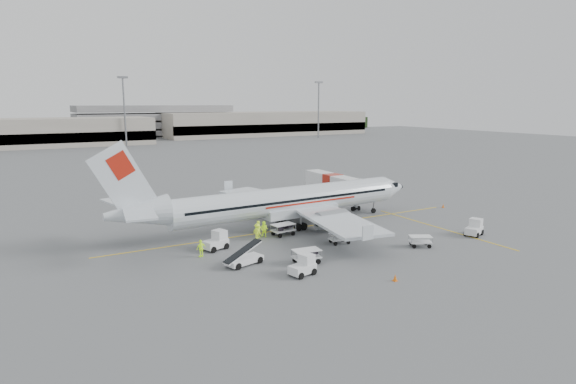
% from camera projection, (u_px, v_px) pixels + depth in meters
% --- Properties ---
extents(ground, '(360.00, 360.00, 0.00)m').
position_uv_depth(ground, '(297.00, 228.00, 54.36)').
color(ground, '#56595B').
extents(stripe_lead, '(44.00, 0.20, 0.01)m').
position_uv_depth(stripe_lead, '(297.00, 228.00, 54.36)').
color(stripe_lead, yellow).
rests_on(stripe_lead, ground).
extents(stripe_cross, '(0.20, 20.00, 0.01)m').
position_uv_depth(stripe_cross, '(439.00, 228.00, 54.33)').
color(stripe_cross, yellow).
rests_on(stripe_cross, ground).
extents(terminal_east, '(90.00, 26.00, 10.00)m').
position_uv_depth(terminal_east, '(266.00, 124.00, 211.40)').
color(terminal_east, gray).
rests_on(terminal_east, ground).
extents(parking_garage, '(62.00, 24.00, 14.00)m').
position_uv_depth(parking_garage, '(154.00, 120.00, 201.99)').
color(parking_garage, slate).
rests_on(parking_garage, ground).
extents(treeline, '(300.00, 3.00, 6.00)m').
position_uv_depth(treeline, '(86.00, 129.00, 203.39)').
color(treeline, black).
rests_on(treeline, ground).
extents(mast_center, '(3.20, 1.20, 22.00)m').
position_uv_depth(mast_center, '(125.00, 112.00, 155.64)').
color(mast_center, slate).
rests_on(mast_center, ground).
extents(mast_east, '(3.20, 1.20, 22.00)m').
position_uv_depth(mast_east, '(319.00, 110.00, 192.09)').
color(mast_east, slate).
rests_on(mast_east, ground).
extents(aircraft, '(38.56, 30.82, 10.31)m').
position_uv_depth(aircraft, '(290.00, 182.00, 54.09)').
color(aircraft, silver).
rests_on(aircraft, ground).
extents(jet_bridge, '(3.53, 15.63, 4.08)m').
position_uv_depth(jet_bridge, '(333.00, 189.00, 67.63)').
color(jet_bridge, silver).
rests_on(jet_bridge, ground).
extents(belt_loader, '(4.80, 2.82, 2.44)m').
position_uv_depth(belt_loader, '(244.00, 251.00, 41.75)').
color(belt_loader, silver).
rests_on(belt_loader, ground).
extents(tug_fore, '(2.58, 2.04, 1.75)m').
position_uv_depth(tug_fore, '(474.00, 227.00, 51.08)').
color(tug_fore, silver).
rests_on(tug_fore, ground).
extents(tug_mid, '(2.41, 1.72, 1.69)m').
position_uv_depth(tug_mid, '(302.00, 265.00, 39.27)').
color(tug_mid, silver).
rests_on(tug_mid, ground).
extents(tug_aft, '(2.66, 2.04, 1.82)m').
position_uv_depth(tug_aft, '(215.00, 240.00, 46.14)').
color(tug_aft, silver).
rests_on(tug_aft, ground).
extents(cart_loaded_a, '(2.55, 1.66, 1.27)m').
position_uv_depth(cart_loaded_a, '(283.00, 230.00, 51.14)').
color(cart_loaded_a, silver).
rests_on(cart_loaded_a, ground).
extents(cart_loaded_b, '(2.56, 1.69, 1.26)m').
position_uv_depth(cart_loaded_b, '(307.00, 256.00, 42.24)').
color(cart_loaded_b, silver).
rests_on(cart_loaded_b, ground).
extents(cart_empty_a, '(2.22, 1.51, 1.08)m').
position_uv_depth(cart_empty_a, '(340.00, 238.00, 48.20)').
color(cart_empty_a, silver).
rests_on(cart_empty_a, ground).
extents(cart_empty_b, '(2.45, 2.11, 1.10)m').
position_uv_depth(cart_empty_b, '(420.00, 241.00, 47.09)').
color(cart_empty_b, silver).
rests_on(cart_empty_b, ground).
extents(cone_nose, '(0.33, 0.33, 0.53)m').
position_uv_depth(cone_nose, '(443.00, 206.00, 64.82)').
color(cone_nose, orange).
rests_on(cone_nose, ground).
extents(cone_port, '(0.41, 0.41, 0.66)m').
position_uv_depth(cone_port, '(200.00, 198.00, 69.46)').
color(cone_port, orange).
rests_on(cone_port, ground).
extents(cone_stbd, '(0.35, 0.35, 0.58)m').
position_uv_depth(cone_stbd, '(395.00, 277.00, 38.08)').
color(cone_stbd, orange).
rests_on(cone_stbd, ground).
extents(crew_a, '(0.77, 0.78, 1.81)m').
position_uv_depth(crew_a, '(259.00, 229.00, 50.24)').
color(crew_a, '#D1FF26').
rests_on(crew_a, ground).
extents(crew_b, '(0.99, 1.03, 1.67)m').
position_uv_depth(crew_b, '(264.00, 229.00, 50.56)').
color(crew_b, '#D1FF26').
rests_on(crew_b, ground).
extents(crew_c, '(0.94, 1.24, 1.70)m').
position_uv_depth(crew_c, '(257.00, 232.00, 49.54)').
color(crew_c, '#D1FF26').
rests_on(crew_c, ground).
extents(crew_d, '(1.02, 0.61, 1.62)m').
position_uv_depth(crew_d, '(201.00, 248.00, 43.97)').
color(crew_d, '#D1FF26').
rests_on(crew_d, ground).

